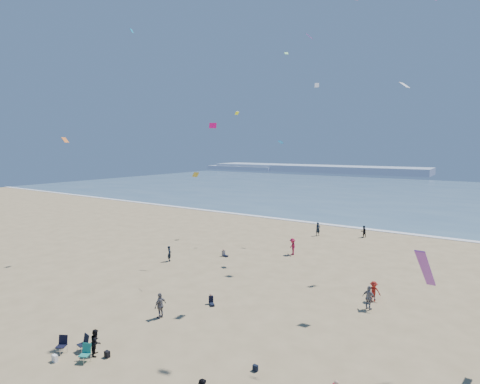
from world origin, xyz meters
The scene contains 11 objects.
ocean centered at (0.00, 95.00, 0.03)m, with size 220.00×100.00×0.06m, color #476B84.
surf_line centered at (0.00, 45.00, 0.04)m, with size 220.00×1.20×0.08m, color white.
headland_far centered at (-60.00, 170.00, 1.60)m, with size 110.00×20.00×3.20m, color #7A8EA8.
headland_near centered at (-100.00, 165.00, 1.00)m, with size 40.00×14.00×2.00m, color #7A8EA8.
standing_flyers centered at (4.75, 14.22, 0.89)m, with size 31.55×42.20×1.92m.
seated_group centered at (2.30, 6.61, 0.42)m, with size 19.99×27.75×0.84m.
chair_cluster centered at (-4.67, 0.63, 0.50)m, with size 2.81×1.55×1.00m.
white_tote centered at (-5.10, -0.42, 0.20)m, with size 0.35×0.20×0.40m, color white.
black_backpack centered at (-2.98, 1.51, 0.19)m, with size 0.30×0.22×0.38m, color black.
navy_bag centered at (4.91, 5.14, 0.17)m, with size 0.28×0.18×0.34m, color black.
kites_aloft centered at (8.10, 11.74, 13.74)m, with size 38.59×39.09×26.53m.
Camera 1 is at (14.79, -11.29, 12.14)m, focal length 28.00 mm.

